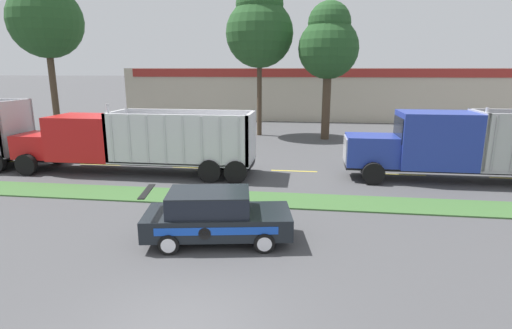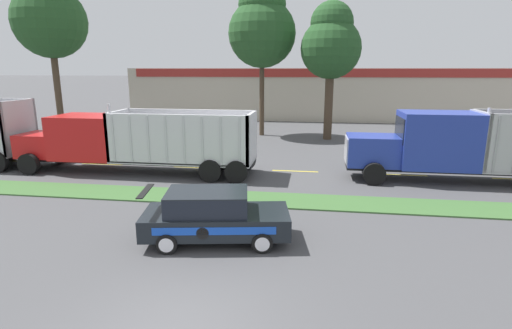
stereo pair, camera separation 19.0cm
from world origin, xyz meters
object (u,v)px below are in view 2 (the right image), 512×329
(dump_truck_lead, at_px, (113,142))
(traffic_cone, at_px, (254,212))
(dump_truck_trail, at_px, (459,147))
(rally_car, at_px, (214,216))

(dump_truck_lead, bearing_deg, traffic_cone, -35.64)
(dump_truck_trail, xyz_separation_m, rally_car, (-9.67, -8.21, -0.84))
(dump_truck_trail, xyz_separation_m, traffic_cone, (-8.69, -6.41, -1.32))
(dump_truck_trail, distance_m, traffic_cone, 10.88)
(dump_truck_lead, height_order, dump_truck_trail, dump_truck_lead)
(dump_truck_lead, height_order, traffic_cone, dump_truck_lead)
(dump_truck_lead, bearing_deg, rally_car, -46.71)
(dump_truck_lead, relative_size, dump_truck_trail, 1.00)
(dump_truck_trail, bearing_deg, rally_car, -139.68)
(dump_truck_lead, bearing_deg, dump_truck_trail, 1.74)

